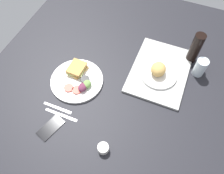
# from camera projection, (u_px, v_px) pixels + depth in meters

# --- Properties ---
(ground_plane) EXTENTS (1.90, 1.50, 0.03)m
(ground_plane) POSITION_uv_depth(u_px,v_px,m) (109.00, 88.00, 1.32)
(ground_plane) COLOR black
(serving_tray) EXTENTS (0.45, 0.33, 0.02)m
(serving_tray) POSITION_uv_depth(u_px,v_px,m) (160.00, 71.00, 1.36)
(serving_tray) COLOR #B2B2AD
(serving_tray) RESTS_ON ground_plane
(bread_plate_near) EXTENTS (0.22, 0.22, 0.08)m
(bread_plate_near) POSITION_uv_depth(u_px,v_px,m) (159.00, 72.00, 1.32)
(bread_plate_near) COLOR white
(bread_plate_near) RESTS_ON serving_tray
(plate_with_salad) EXTENTS (0.31, 0.31, 0.05)m
(plate_with_salad) POSITION_uv_depth(u_px,v_px,m) (78.00, 79.00, 1.32)
(plate_with_salad) COLOR white
(plate_with_salad) RESTS_ON ground_plane
(drinking_glass) EXTENTS (0.07, 0.07, 0.12)m
(drinking_glass) POSITION_uv_depth(u_px,v_px,m) (200.00, 67.00, 1.31)
(drinking_glass) COLOR silver
(drinking_glass) RESTS_ON ground_plane
(soda_bottle) EXTENTS (0.06, 0.06, 0.21)m
(soda_bottle) POSITION_uv_depth(u_px,v_px,m) (195.00, 48.00, 1.33)
(soda_bottle) COLOR black
(soda_bottle) RESTS_ON ground_plane
(espresso_cup) EXTENTS (0.06, 0.06, 0.04)m
(espresso_cup) POSITION_uv_depth(u_px,v_px,m) (103.00, 148.00, 1.10)
(espresso_cup) COLOR silver
(espresso_cup) RESTS_ON ground_plane
(fork) EXTENTS (0.01, 0.17, 0.01)m
(fork) POSITION_uv_depth(u_px,v_px,m) (57.00, 108.00, 1.23)
(fork) COLOR #B7B7BC
(fork) RESTS_ON ground_plane
(knife) EXTENTS (0.02, 0.19, 0.01)m
(knife) POSITION_uv_depth(u_px,v_px,m) (61.00, 115.00, 1.21)
(knife) COLOR #B7B7BC
(knife) RESTS_ON ground_plane
(cell_phone) EXTENTS (0.16, 0.11, 0.01)m
(cell_phone) POSITION_uv_depth(u_px,v_px,m) (51.00, 127.00, 1.17)
(cell_phone) COLOR black
(cell_phone) RESTS_ON ground_plane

